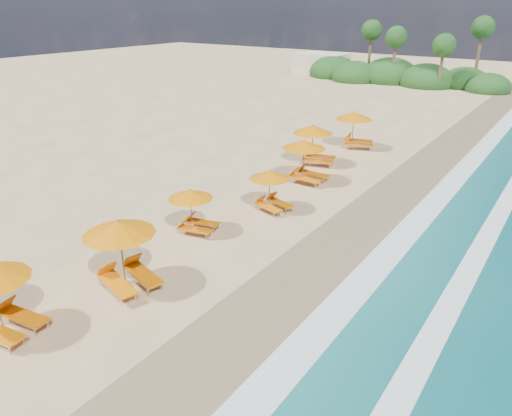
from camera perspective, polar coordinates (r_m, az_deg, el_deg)
ground at (r=20.98m, az=0.00°, el=-3.01°), size 160.00×160.00×0.00m
wet_sand at (r=19.24m, az=9.88°, el=-5.99°), size 4.00×160.00×0.01m
surf_foam at (r=18.45m, az=17.51°, el=-8.10°), size 4.00×160.00×0.01m
station_2 at (r=17.15m, az=-15.64°, el=-4.95°), size 3.20×3.10×2.58m
station_3 at (r=20.81m, az=-7.45°, el=-0.01°), size 2.49×2.40×2.02m
station_4 at (r=22.89m, az=1.91°, el=2.42°), size 2.53×2.45×2.03m
station_5 at (r=26.71m, az=6.10°, el=5.98°), size 2.67×2.46×2.47m
station_6 at (r=29.87m, az=7.19°, el=7.88°), size 3.22×3.15×2.54m
station_7 at (r=33.95m, az=11.98°, el=9.48°), size 3.34×3.30×2.57m
treeline at (r=64.87m, az=16.58°, el=15.13°), size 25.80×8.80×9.74m
beach_building at (r=71.80m, az=7.86°, el=16.89°), size 7.00×5.00×2.80m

